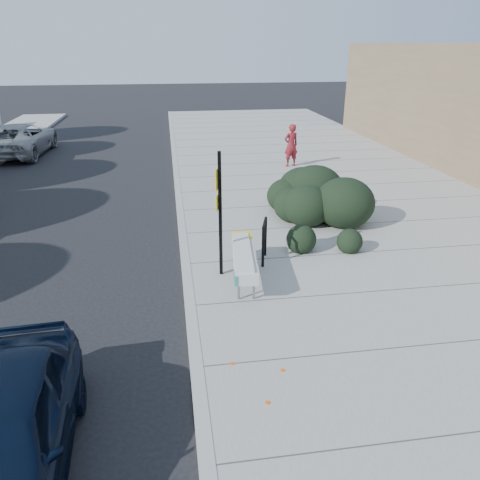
% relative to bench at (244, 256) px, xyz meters
% --- Properties ---
extents(ground, '(120.00, 120.00, 0.00)m').
position_rel_bench_xyz_m(ground, '(-1.28, -1.00, -0.72)').
color(ground, black).
rests_on(ground, ground).
extents(sidewalk_near, '(11.20, 50.00, 0.15)m').
position_rel_bench_xyz_m(sidewalk_near, '(4.32, 4.00, -0.64)').
color(sidewalk_near, gray).
rests_on(sidewalk_near, ground).
extents(curb_near, '(0.22, 50.00, 0.17)m').
position_rel_bench_xyz_m(curb_near, '(-1.28, 4.00, -0.63)').
color(curb_near, '#9E9E99').
rests_on(curb_near, ground).
extents(bench, '(0.74, 2.41, 0.72)m').
position_rel_bench_xyz_m(bench, '(0.00, 0.00, 0.00)').
color(bench, gray).
rests_on(bench, sidewalk_near).
extents(bike_rack, '(0.25, 0.69, 1.05)m').
position_rel_bench_xyz_m(bike_rack, '(0.65, 0.89, 0.06)').
color(bike_rack, black).
rests_on(bike_rack, sidewalk_near).
extents(sign_post, '(0.16, 0.32, 2.89)m').
position_rel_bench_xyz_m(sign_post, '(-0.49, 0.35, 1.05)').
color(sign_post, black).
rests_on(sign_post, sidewalk_near).
extents(hedge, '(3.15, 4.83, 1.67)m').
position_rel_bench_xyz_m(hedge, '(2.72, 3.25, 0.27)').
color(hedge, black).
rests_on(hedge, sidewalk_near).
extents(suv_silver, '(2.84, 5.65, 1.54)m').
position_rel_bench_xyz_m(suv_silver, '(-8.78, 15.14, 0.05)').
color(suv_silver, gray).
rests_on(suv_silver, ground).
extents(pedestrian, '(0.75, 0.60, 1.82)m').
position_rel_bench_xyz_m(pedestrian, '(3.72, 10.26, 0.34)').
color(pedestrian, maroon).
rests_on(pedestrian, sidewalk_near).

